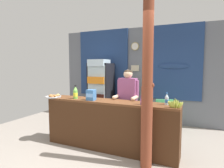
{
  "coord_description": "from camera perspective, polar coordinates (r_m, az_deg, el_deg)",
  "views": [
    {
      "loc": [
        1.7,
        -2.93,
        1.66
      ],
      "look_at": [
        0.01,
        0.78,
        1.28
      ],
      "focal_mm": 30.58,
      "sensor_mm": 36.0,
      "label": 1
    }
  ],
  "objects": [
    {
      "name": "stall_counter",
      "position": [
        3.78,
        -1.44,
        -11.19
      ],
      "size": [
        2.7,
        0.47,
        0.98
      ],
      "color": "brown",
      "rests_on": "ground"
    },
    {
      "name": "plastic_lawn_chair",
      "position": [
        4.98,
        14.97,
        -8.38
      ],
      "size": [
        0.58,
        0.58,
        0.86
      ],
      "color": "#4CC675",
      "rests_on": "ground"
    },
    {
      "name": "shopkeeper",
      "position": [
        4.09,
        4.72,
        -4.05
      ],
      "size": [
        0.48,
        0.42,
        1.59
      ],
      "color": "#28282D",
      "rests_on": "ground"
    },
    {
      "name": "drink_fridge",
      "position": [
        5.78,
        -3.45,
        -1.09
      ],
      "size": [
        0.65,
        0.65,
        1.86
      ],
      "color": "black",
      "rests_on": "ground"
    },
    {
      "name": "ground_plane",
      "position": [
        4.64,
        1.29,
        -15.62
      ],
      "size": [
        6.85,
        6.85,
        0.0
      ],
      "primitive_type": "plane",
      "color": "gray"
    },
    {
      "name": "back_wall_curtained",
      "position": [
        5.87,
        7.44,
        3.3
      ],
      "size": [
        5.0,
        0.22,
        2.8
      ],
      "color": "slate",
      "rests_on": "ground"
    },
    {
      "name": "soda_bottle_grape_soda",
      "position": [
        3.42,
        9.06,
        -4.45
      ],
      "size": [
        0.07,
        0.07,
        0.24
      ],
      "color": "#56286B",
      "rests_on": "stall_counter"
    },
    {
      "name": "pastry_tray",
      "position": [
        4.35,
        -17.14,
        -3.56
      ],
      "size": [
        0.34,
        0.34,
        0.07
      ],
      "color": "#BCBCC1",
      "rests_on": "stall_counter"
    },
    {
      "name": "snack_box_biscuit",
      "position": [
        3.83,
        -6.26,
        -3.29
      ],
      "size": [
        0.16,
        0.14,
        0.21
      ],
      "color": "#3D75B7",
      "rests_on": "stall_counter"
    },
    {
      "name": "banana_bunch",
      "position": [
        3.29,
        18.37,
        -5.81
      ],
      "size": [
        0.27,
        0.07,
        0.16
      ],
      "color": "#B7C647",
      "rests_on": "stall_counter"
    },
    {
      "name": "bottle_shelf_rack",
      "position": [
        5.72,
        4.35,
        -5.01
      ],
      "size": [
        0.48,
        0.28,
        1.22
      ],
      "color": "brown",
      "rests_on": "ground"
    },
    {
      "name": "timber_post",
      "position": [
        3.09,
        10.48,
        -1.76
      ],
      "size": [
        0.21,
        0.19,
        2.68
      ],
      "color": "brown",
      "rests_on": "ground"
    },
    {
      "name": "soda_bottle_lime_soda",
      "position": [
        4.07,
        -10.87,
        -2.63
      ],
      "size": [
        0.09,
        0.09,
        0.29
      ],
      "color": "#75C64C",
      "rests_on": "stall_counter"
    },
    {
      "name": "soda_bottle_water",
      "position": [
        3.51,
        16.05,
        -4.49
      ],
      "size": [
        0.07,
        0.07,
        0.22
      ],
      "color": "silver",
      "rests_on": "stall_counter"
    }
  ]
}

